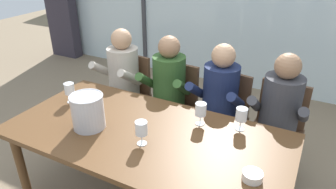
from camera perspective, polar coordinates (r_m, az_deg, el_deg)
name	(u,v)px	position (r m, az deg, el deg)	size (l,w,h in m)	color
ground	(196,143)	(3.40, 5.13, -8.90)	(14.00, 14.00, 0.00)	#847056
dining_table	(146,140)	(2.29, -4.10, -8.49)	(2.06, 1.01, 0.73)	brown
chair_near_curtain	(129,89)	(3.40, -7.28, 1.01)	(0.48, 0.48, 0.88)	brown
chair_left_of_center	(174,100)	(3.14, 1.16, -1.09)	(0.47, 0.47, 0.88)	brown
chair_center	(223,111)	(2.99, 10.18, -3.07)	(0.50, 0.50, 0.88)	brown
chair_right_of_center	(278,125)	(2.91, 19.66, -5.28)	(0.46, 0.46, 0.88)	brown
person_beige_jumper	(119,79)	(3.24, -9.04, 2.86)	(0.49, 0.63, 1.20)	#B7AD9E
person_olive_shirt	(166,90)	(2.97, -0.41, 0.90)	(0.48, 0.62, 1.20)	#2D5123
person_navy_polo	(217,101)	(2.79, 8.99, -1.25)	(0.48, 0.63, 1.20)	#192347
person_charcoal_jacket	(278,115)	(2.70, 19.68, -3.65)	(0.46, 0.61, 1.20)	#38383D
ice_bucket_primary	(88,111)	(2.31, -14.65, -3.00)	(0.24, 0.24, 0.26)	#B7B7BC
tasting_bowl	(252,176)	(1.90, 15.38, -14.36)	(0.12, 0.12, 0.05)	silver
wine_glass_by_left_taster	(70,90)	(2.72, -17.80, 0.89)	(0.08, 0.08, 0.17)	silver
wine_glass_near_bucket	(241,115)	(2.27, 13.47, -3.67)	(0.08, 0.08, 0.17)	silver
wine_glass_center_pour	(201,110)	(2.29, 6.09, -2.93)	(0.08, 0.08, 0.17)	silver
wine_glass_by_right_taster	(141,129)	(2.07, -4.97, -6.41)	(0.08, 0.08, 0.17)	silver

